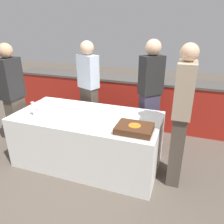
{
  "coord_description": "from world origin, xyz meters",
  "views": [
    {
      "loc": [
        1.23,
        -2.47,
        1.94
      ],
      "look_at": [
        0.36,
        0.0,
        0.84
      ],
      "focal_mm": 35.0,
      "sensor_mm": 36.0,
      "label": 1
    }
  ],
  "objects": [
    {
      "name": "person_standing_back",
      "position": [
        -0.3,
        0.71,
        0.88
      ],
      "size": [
        0.38,
        0.31,
        1.66
      ],
      "rotation": [
        0.0,
        0.0,
        2.74
      ],
      "color": "#4C4238",
      "rests_on": "ground_plane"
    },
    {
      "name": "person_cutting_cake",
      "position": [
        0.73,
        0.71,
        0.91
      ],
      "size": [
        0.38,
        0.38,
        1.71
      ],
      "rotation": [
        0.0,
        0.0,
        -2.35
      ],
      "color": "#383347",
      "rests_on": "ground_plane"
    },
    {
      "name": "side_plate_near_cake",
      "position": [
        0.65,
        0.09,
        0.75
      ],
      "size": [
        0.21,
        0.21,
        0.0
      ],
      "color": "white",
      "rests_on": "dining_table"
    },
    {
      "name": "back_counter",
      "position": [
        0.0,
        1.57,
        0.46
      ],
      "size": [
        4.4,
        0.58,
        0.92
      ],
      "color": "#A82319",
      "rests_on": "ground_plane"
    },
    {
      "name": "dining_table",
      "position": [
        0.0,
        0.0,
        0.37
      ],
      "size": [
        2.01,
        0.99,
        0.74
      ],
      "color": "silver",
      "rests_on": "ground_plane"
    },
    {
      "name": "wine_glass",
      "position": [
        -0.67,
        -0.25,
        0.87
      ],
      "size": [
        0.06,
        0.06,
        0.2
      ],
      "color": "white",
      "rests_on": "dining_table"
    },
    {
      "name": "cake",
      "position": [
        0.73,
        -0.25,
        0.78
      ],
      "size": [
        0.46,
        0.37,
        0.08
      ],
      "color": "#B7B2AD",
      "rests_on": "dining_table"
    },
    {
      "name": "plate_stack",
      "position": [
        -0.68,
        0.0,
        0.76
      ],
      "size": [
        0.24,
        0.24,
        0.04
      ],
      "color": "white",
      "rests_on": "dining_table"
    },
    {
      "name": "utensil_pile",
      "position": [
        0.16,
        -0.41,
        0.75
      ],
      "size": [
        0.17,
        0.09,
        0.02
      ],
      "color": "white",
      "rests_on": "dining_table"
    },
    {
      "name": "person_seated_left",
      "position": [
        -1.22,
        0.0,
        0.87
      ],
      "size": [
        0.21,
        0.34,
        1.66
      ],
      "rotation": [
        0.0,
        0.0,
        1.57
      ],
      "color": "#4C4238",
      "rests_on": "ground_plane"
    },
    {
      "name": "ground_plane",
      "position": [
        0.0,
        0.0,
        0.0
      ],
      "size": [
        14.0,
        14.0,
        0.0
      ],
      "primitive_type": "plane",
      "color": "brown"
    },
    {
      "name": "person_seated_right",
      "position": [
        1.22,
        0.0,
        0.9
      ],
      "size": [
        0.2,
        0.38,
        1.74
      ],
      "rotation": [
        0.0,
        0.0,
        -1.57
      ],
      "color": "#4C4238",
      "rests_on": "ground_plane"
    }
  ]
}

